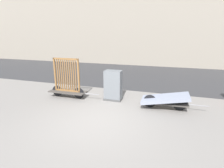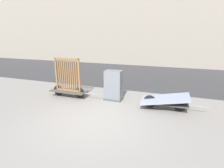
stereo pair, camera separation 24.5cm
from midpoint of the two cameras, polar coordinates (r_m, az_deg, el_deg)
ground_plane at (r=6.12m, az=-6.57°, el=-11.91°), size 60.00×60.00×0.00m
road_strip at (r=13.32m, az=7.54°, el=3.15°), size 56.00×8.29×0.01m
building_facade at (r=19.19m, az=11.70°, el=20.79°), size 48.00×4.00×9.40m
bike_cart_with_bedframe at (r=8.40m, az=-15.18°, el=-0.06°), size 2.46×0.65×1.85m
bike_cart_with_mattress at (r=7.17m, az=15.95°, el=-4.81°), size 2.49×0.96×0.66m
utility_cabinet at (r=7.81m, az=-0.51°, el=-0.75°), size 0.80×0.54×1.34m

